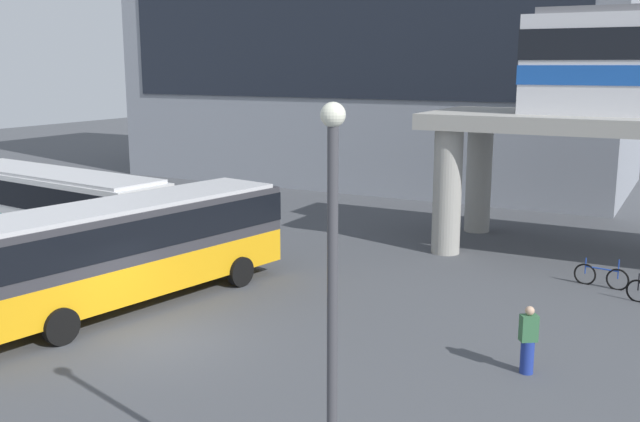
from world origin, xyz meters
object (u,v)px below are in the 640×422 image
bicycle_blue (601,276)px  pedestrian_walking_across (528,342)px  bus_secondary (53,203)px  bus_main (127,242)px  station_building (381,20)px

bicycle_blue → pedestrian_walking_across: bearing=-94.5°
bus_secondary → bus_main: bearing=-26.3°
bus_secondary → bicycle_blue: 20.27m
bicycle_blue → station_building: bearing=130.8°
station_building → bus_secondary: bearing=-97.8°
bus_main → bus_secondary: 7.83m
station_building → bicycle_blue: 26.59m
station_building → bus_main: station_building is taller
station_building → bus_main: 28.91m
station_building → pedestrian_walking_across: station_building is taller
bus_secondary → pedestrian_walking_across: bus_secondary is taller
bus_secondary → pedestrian_walking_across: bearing=-8.5°
bus_main → station_building: bearing=97.7°
bus_secondary → pedestrian_walking_across: 19.11m
station_building → bus_main: size_ratio=2.70×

